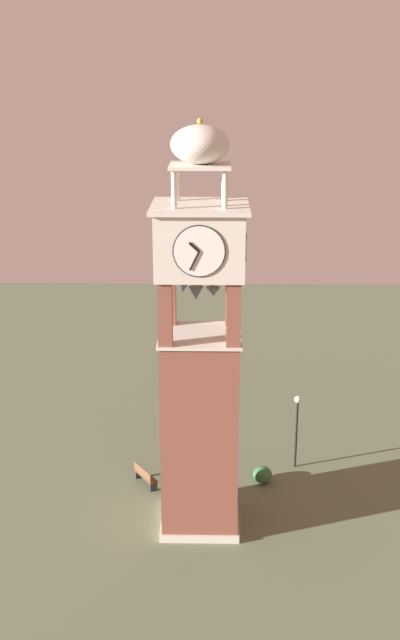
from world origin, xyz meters
The scene contains 6 objects.
ground centered at (0.00, 0.00, 0.00)m, with size 80.00×80.00×0.00m, color #5B664C.
clock_tower centered at (0.00, 0.00, 7.25)m, with size 3.82×3.82×17.50m.
park_bench centered at (2.75, -3.03, 0.48)m, with size 1.27×1.57×0.95m.
lamp_post centered at (-4.77, -4.94, 2.71)m, with size 0.36×0.36×3.92m.
trash_bin centered at (0.99, -3.44, 0.40)m, with size 0.52×0.52×0.80m, color #2D2D33.
shrub_near_entry centered at (-3.00, -3.39, 0.40)m, with size 0.94×0.94×0.81m, color #336638.
Camera 1 is at (-0.55, 28.39, 18.89)m, focal length 41.10 mm.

